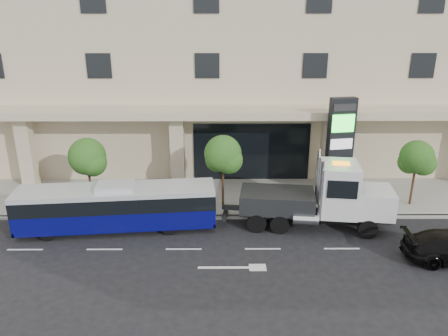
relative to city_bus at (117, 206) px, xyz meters
The scene contains 10 objects.
ground 7.92m from the city_bus, ahead, with size 120.00×120.00×0.00m, color black.
sidewalk 8.96m from the city_bus, 28.83° to the left, with size 120.00×6.00×0.15m, color gray.
curb 7.97m from the city_bus, ahead, with size 120.00×0.30×0.15m, color gray.
convention_center 18.72m from the city_bus, 62.15° to the left, with size 60.00×17.60×20.00m.
tree_left 4.02m from the city_bus, 127.65° to the left, with size 2.27×2.20×4.22m.
tree_mid 6.73m from the city_bus, 26.32° to the left, with size 2.28×2.20×4.38m.
tree_right 17.61m from the city_bus, ahead, with size 2.10×2.00×4.04m.
city_bus is the anchor object (origin of this frame).
tow_truck 11.18m from the city_bus, ahead, with size 9.31×3.24×4.21m.
signage_pylon 13.67m from the city_bus, 16.96° to the left, with size 1.66×0.84×6.38m.
Camera 1 is at (-2.08, -20.85, 11.30)m, focal length 35.00 mm.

